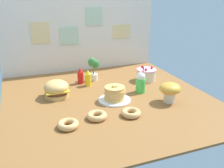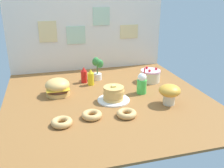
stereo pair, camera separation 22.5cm
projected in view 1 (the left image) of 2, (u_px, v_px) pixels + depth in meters
ground_plane at (108, 99)px, 2.57m from camera, size 2.02×2.06×0.02m
back_wall at (81, 35)px, 3.30m from camera, size 2.02×0.04×0.93m
burger at (56, 89)px, 2.57m from camera, size 0.25×0.25×0.18m
pancake_stack at (115, 95)px, 2.49m from camera, size 0.32×0.32×0.16m
layer_cake at (146, 75)px, 3.04m from camera, size 0.23×0.23×0.17m
ketchup_bottle at (80, 76)px, 2.93m from camera, size 0.07×0.07×0.19m
mustard_bottle at (88, 78)px, 2.87m from camera, size 0.07×0.07×0.19m
cream_soda_cup at (141, 82)px, 2.68m from camera, size 0.10×0.10×0.28m
donut_pink_glaze at (68, 124)px, 2.02m from camera, size 0.17×0.17×0.05m
donut_chocolate at (97, 116)px, 2.16m from camera, size 0.17×0.17×0.05m
donut_vanilla at (131, 113)px, 2.21m from camera, size 0.17×0.17×0.05m
potted_plant at (93, 68)px, 3.02m from camera, size 0.14×0.11×0.29m
mushroom_stool at (170, 90)px, 2.44m from camera, size 0.21×0.21×0.20m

